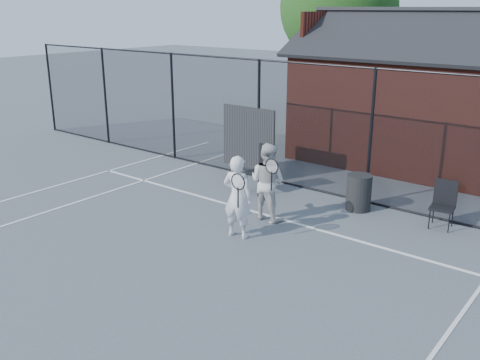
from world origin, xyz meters
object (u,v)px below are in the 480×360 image
Objects in this scene: clubhouse at (417,105)px; chair_right at (442,206)px; chair_left at (260,170)px; waste_bin at (359,192)px; player_back at (267,182)px; player_front at (238,197)px.

clubhouse is 5.09m from chair_right.
chair_left reaches higher than waste_bin.
player_back is 2.05× the size of waste_bin.
chair_left is (-1.19, 2.33, -0.26)m from player_front.
player_back is 1.48× the size of chair_left.
player_back is 3.48m from chair_right.
chair_left is at bearing 131.61° from player_back.
chair_left is at bearing 179.35° from chair_right.
player_front is at bearing -48.28° from chair_left.
chair_right is (4.09, 0.50, -0.08)m from chair_left.
player_front is 1.48× the size of chair_left.
chair_left is 4.12m from chair_right.
clubhouse reaches higher than chair_right.
player_front is at bearing -94.78° from clubhouse.
waste_bin is at bearing 24.48° from chair_left.
chair_left is (-1.80, -4.90, -1.06)m from clubhouse.
clubhouse reaches higher than chair_left.
player_back reaches higher than chair_left.
chair_right is 1.75m from waste_bin.
chair_left is at bearing 117.04° from player_front.
clubhouse is 5.98× the size of chair_left.
waste_bin is at bearing 52.67° from player_back.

